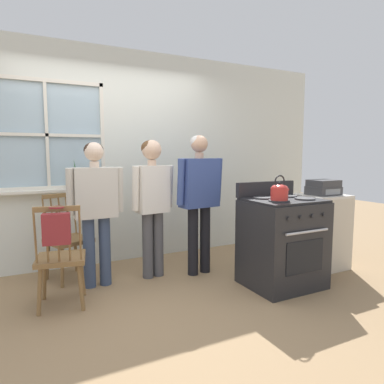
{
  "coord_description": "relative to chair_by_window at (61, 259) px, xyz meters",
  "views": [
    {
      "loc": [
        -1.07,
        -2.95,
        1.39
      ],
      "look_at": [
        0.5,
        0.16,
        1.0
      ],
      "focal_mm": 32.0,
      "sensor_mm": 36.0,
      "label": 1
    }
  ],
  "objects": [
    {
      "name": "handbag",
      "position": [
        -0.04,
        -0.23,
        0.34
      ],
      "size": [
        0.23,
        0.22,
        0.31
      ],
      "color": "maroon",
      "rests_on": "chair_by_window"
    },
    {
      "name": "kettle",
      "position": [
        1.97,
        -0.65,
        0.58
      ],
      "size": [
        0.21,
        0.17,
        0.25
      ],
      "color": "red",
      "rests_on": "stove"
    },
    {
      "name": "person_adult_right",
      "position": [
        1.53,
        0.2,
        0.53
      ],
      "size": [
        0.6,
        0.26,
        1.6
      ],
      "rotation": [
        0.0,
        0.0,
        0.12
      ],
      "color": "black",
      "rests_on": "ground_plane"
    },
    {
      "name": "chair_by_window",
      "position": [
        0.0,
        0.0,
        0.0
      ],
      "size": [
        0.49,
        0.47,
        0.95
      ],
      "rotation": [
        0.0,
        0.0,
        2.95
      ],
      "color": "olive",
      "rests_on": "ground_plane"
    },
    {
      "name": "wall_back",
      "position": [
        0.83,
        1.13,
        0.89
      ],
      "size": [
        6.4,
        0.16,
        2.7
      ],
      "color": "silver",
      "rests_on": "ground_plane"
    },
    {
      "name": "stereo",
      "position": [
        2.95,
        -0.3,
        0.55
      ],
      "size": [
        0.34,
        0.29,
        0.18
      ],
      "color": "#38383A",
      "rests_on": "side_counter"
    },
    {
      "name": "chair_near_wall",
      "position": [
        0.14,
        0.71,
        0.0
      ],
      "size": [
        0.54,
        0.53,
        0.95
      ],
      "rotation": [
        0.0,
        0.0,
        0.38
      ],
      "color": "olive",
      "rests_on": "ground_plane"
    },
    {
      "name": "person_elderly_left",
      "position": [
        0.39,
        0.35,
        0.47
      ],
      "size": [
        0.58,
        0.22,
        1.51
      ],
      "rotation": [
        0.0,
        0.0,
        0.0
      ],
      "color": "#384766",
      "rests_on": "ground_plane"
    },
    {
      "name": "person_teen_center",
      "position": [
        1.01,
        0.34,
        0.5
      ],
      "size": [
        0.5,
        0.25,
        1.54
      ],
      "rotation": [
        0.0,
        0.0,
        0.11
      ],
      "color": "#4C4C51",
      "rests_on": "ground_plane"
    },
    {
      "name": "ground_plane",
      "position": [
        0.77,
        -0.27,
        -0.44
      ],
      "size": [
        16.0,
        16.0,
        0.0
      ],
      "primitive_type": "plane",
      "color": "#937551"
    },
    {
      "name": "side_counter",
      "position": [
        2.95,
        -0.28,
        0.01
      ],
      "size": [
        0.55,
        0.5,
        0.9
      ],
      "color": "beige",
      "rests_on": "ground_plane"
    },
    {
      "name": "potted_plant",
      "position": [
        0.28,
        1.04,
        0.63
      ],
      "size": [
        0.14,
        0.14,
        0.36
      ],
      "color": "beige",
      "rests_on": "wall_back"
    },
    {
      "name": "stove",
      "position": [
        2.14,
        -0.52,
        0.03
      ],
      "size": [
        0.76,
        0.68,
        1.08
      ],
      "color": "#232326",
      "rests_on": "ground_plane"
    }
  ]
}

